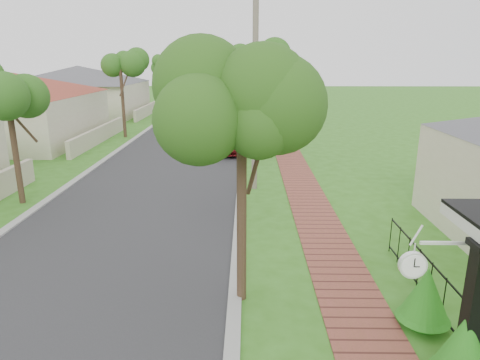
% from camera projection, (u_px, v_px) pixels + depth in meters
% --- Properties ---
extents(ground, '(160.00, 160.00, 0.00)m').
position_uv_depth(ground, '(199.00, 340.00, 8.20)').
color(ground, '#35701A').
rests_on(ground, ground).
extents(road, '(7.00, 120.00, 0.02)m').
position_uv_depth(road, '(186.00, 143.00, 27.49)').
color(road, '#28282B').
rests_on(road, ground).
extents(kerb_right, '(0.30, 120.00, 0.10)m').
position_uv_depth(kerb_right, '(243.00, 143.00, 27.43)').
color(kerb_right, '#9E9E99').
rests_on(kerb_right, ground).
extents(kerb_left, '(0.30, 120.00, 0.10)m').
position_uv_depth(kerb_left, '(130.00, 143.00, 27.55)').
color(kerb_left, '#9E9E99').
rests_on(kerb_left, ground).
extents(sidewalk, '(1.50, 120.00, 0.03)m').
position_uv_depth(sidewalk, '(284.00, 143.00, 27.39)').
color(sidewalk, brown).
rests_on(sidewalk, ground).
extents(porch_post, '(0.48, 0.48, 2.52)m').
position_uv_depth(porch_post, '(473.00, 322.00, 6.86)').
color(porch_post, black).
rests_on(porch_post, ground).
extents(picket_fence, '(0.03, 8.02, 1.00)m').
position_uv_depth(picket_fence, '(460.00, 318.00, 7.97)').
color(picket_fence, black).
rests_on(picket_fence, ground).
extents(street_trees, '(10.70, 37.65, 5.89)m').
position_uv_depth(street_trees, '(198.00, 68.00, 32.83)').
color(street_trees, '#382619').
rests_on(street_trees, ground).
extents(far_house_grey, '(15.56, 15.56, 4.60)m').
position_uv_depth(far_house_grey, '(80.00, 90.00, 40.51)').
color(far_house_grey, beige).
rests_on(far_house_grey, ground).
extents(parked_car_red, '(1.81, 4.24, 1.43)m').
position_uv_depth(parked_car_red, '(230.00, 140.00, 24.56)').
color(parked_car_red, '#570D0F').
rests_on(parked_car_red, ground).
extents(parked_car_white, '(1.90, 4.06, 1.29)m').
position_uv_depth(parked_car_white, '(227.00, 110.00, 39.36)').
color(parked_car_white, white).
rests_on(parked_car_white, ground).
extents(near_tree, '(1.98, 1.98, 5.08)m').
position_uv_depth(near_tree, '(242.00, 119.00, 8.53)').
color(near_tree, '#382619').
rests_on(near_tree, ground).
extents(utility_pole, '(1.20, 0.24, 8.47)m').
position_uv_depth(utility_pole, '(255.00, 83.00, 16.63)').
color(utility_pole, slate).
rests_on(utility_pole, ground).
extents(station_clock, '(1.08, 0.13, 0.65)m').
position_uv_depth(station_clock, '(415.00, 263.00, 7.03)').
color(station_clock, white).
rests_on(station_clock, ground).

